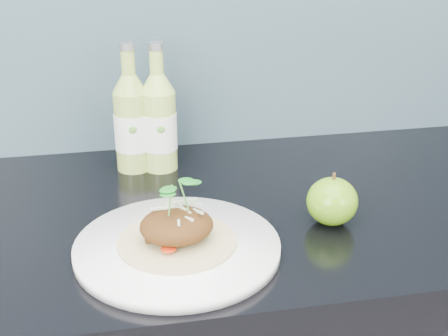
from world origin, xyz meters
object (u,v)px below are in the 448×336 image
(green_apple, at_px, (332,201))
(cider_bottle_left, at_px, (132,123))
(dinner_plate, at_px, (177,248))
(cider_bottle_right, at_px, (159,122))

(green_apple, xyz_separation_m, cider_bottle_left, (-0.29, 0.27, 0.05))
(dinner_plate, relative_size, cider_bottle_left, 1.41)
(cider_bottle_right, bearing_deg, green_apple, -69.84)
(dinner_plate, relative_size, cider_bottle_right, 1.41)
(green_apple, relative_size, cider_bottle_right, 0.44)
(dinner_plate, xyz_separation_m, green_apple, (0.25, 0.04, 0.03))
(dinner_plate, distance_m, green_apple, 0.25)
(green_apple, height_order, cider_bottle_right, cider_bottle_right)
(green_apple, distance_m, cider_bottle_right, 0.36)
(green_apple, bearing_deg, cider_bottle_left, 136.42)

